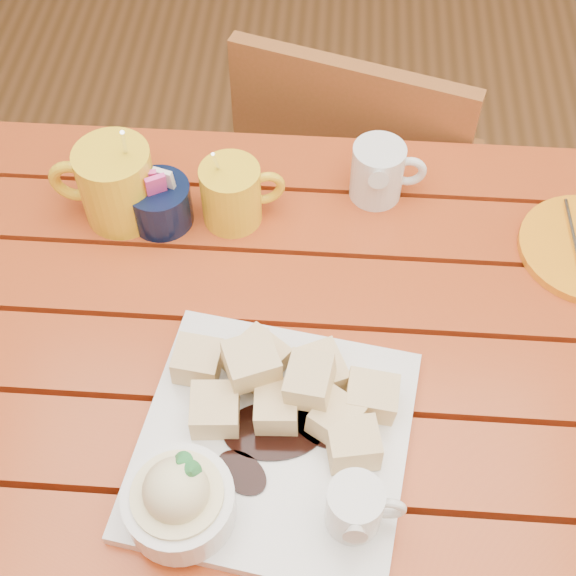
# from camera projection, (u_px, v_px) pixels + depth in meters

# --- Properties ---
(ground) EXTENTS (5.00, 5.00, 0.00)m
(ground) POSITION_uv_depth(u_px,v_px,m) (273.00, 563.00, 1.56)
(ground) COLOR brown
(ground) RESTS_ON ground
(table) EXTENTS (1.20, 0.79, 0.75)m
(table) POSITION_uv_depth(u_px,v_px,m) (265.00, 406.00, 1.04)
(table) COLOR #A22F14
(table) RESTS_ON ground
(dessert_plate) EXTENTS (0.33, 0.33, 0.12)m
(dessert_plate) POSITION_uv_depth(u_px,v_px,m) (257.00, 447.00, 0.86)
(dessert_plate) COLOR white
(dessert_plate) RESTS_ON table
(coffee_mug_left) EXTENTS (0.14, 0.10, 0.17)m
(coffee_mug_left) POSITION_uv_depth(u_px,v_px,m) (115.00, 183.00, 1.05)
(coffee_mug_left) COLOR yellow
(coffee_mug_left) RESTS_ON table
(coffee_mug_right) EXTENTS (0.11, 0.08, 0.13)m
(coffee_mug_right) POSITION_uv_depth(u_px,v_px,m) (233.00, 193.00, 1.06)
(coffee_mug_right) COLOR yellow
(coffee_mug_right) RESTS_ON table
(cream_pitcher) EXTENTS (0.10, 0.09, 0.09)m
(cream_pitcher) POSITION_uv_depth(u_px,v_px,m) (379.00, 171.00, 1.09)
(cream_pitcher) COLOR white
(cream_pitcher) RESTS_ON table
(sugar_caddy) EXTENTS (0.09, 0.09, 0.09)m
(sugar_caddy) POSITION_uv_depth(u_px,v_px,m) (160.00, 203.00, 1.07)
(sugar_caddy) COLOR black
(sugar_caddy) RESTS_ON table
(chair_far) EXTENTS (0.49, 0.49, 0.83)m
(chair_far) POSITION_uv_depth(u_px,v_px,m) (357.00, 190.00, 1.52)
(chair_far) COLOR brown
(chair_far) RESTS_ON ground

